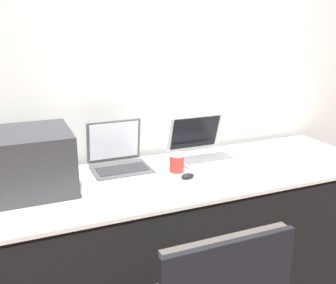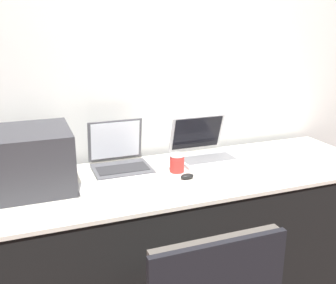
{
  "view_description": "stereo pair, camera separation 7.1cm",
  "coord_description": "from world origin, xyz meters",
  "px_view_note": "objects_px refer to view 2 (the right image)",
  "views": [
    {
      "loc": [
        -0.86,
        -1.45,
        1.53
      ],
      "look_at": [
        -0.1,
        0.38,
        0.92
      ],
      "focal_mm": 42.0,
      "sensor_mm": 36.0,
      "label": 1
    },
    {
      "loc": [
        -0.8,
        -1.48,
        1.53
      ],
      "look_at": [
        -0.1,
        0.38,
        0.92
      ],
      "focal_mm": 42.0,
      "sensor_mm": 36.0,
      "label": 2
    }
  ],
  "objects_px": {
    "laptop_right": "(204,149)",
    "coffee_cup": "(177,163)",
    "laptop_left": "(120,158)",
    "printer": "(24,158)",
    "mouse": "(187,176)",
    "external_keyboard": "(126,185)"
  },
  "relations": [
    {
      "from": "laptop_left",
      "to": "mouse",
      "type": "xyz_separation_m",
      "value": [
        0.29,
        -0.28,
        -0.04
      ]
    },
    {
      "from": "printer",
      "to": "mouse",
      "type": "bearing_deg",
      "value": -11.98
    },
    {
      "from": "printer",
      "to": "laptop_right",
      "type": "bearing_deg",
      "value": 6.04
    },
    {
      "from": "laptop_right",
      "to": "mouse",
      "type": "relative_size",
      "value": 4.74
    },
    {
      "from": "laptop_right",
      "to": "external_keyboard",
      "type": "xyz_separation_m",
      "value": [
        -0.55,
        -0.26,
        -0.04
      ]
    },
    {
      "from": "printer",
      "to": "laptop_left",
      "type": "distance_m",
      "value": 0.52
    },
    {
      "from": "laptop_left",
      "to": "coffee_cup",
      "type": "xyz_separation_m",
      "value": [
        0.28,
        -0.17,
        -0.01
      ]
    },
    {
      "from": "mouse",
      "to": "external_keyboard",
      "type": "bearing_deg",
      "value": 176.77
    },
    {
      "from": "printer",
      "to": "external_keyboard",
      "type": "relative_size",
      "value": 0.95
    },
    {
      "from": "printer",
      "to": "mouse",
      "type": "xyz_separation_m",
      "value": [
        0.79,
        -0.17,
        -0.15
      ]
    },
    {
      "from": "laptop_left",
      "to": "mouse",
      "type": "distance_m",
      "value": 0.41
    },
    {
      "from": "printer",
      "to": "external_keyboard",
      "type": "distance_m",
      "value": 0.51
    },
    {
      "from": "printer",
      "to": "laptop_left",
      "type": "bearing_deg",
      "value": 13.24
    },
    {
      "from": "printer",
      "to": "laptop_right",
      "type": "distance_m",
      "value": 1.03
    },
    {
      "from": "laptop_left",
      "to": "mouse",
      "type": "relative_size",
      "value": 4.3
    },
    {
      "from": "external_keyboard",
      "to": "coffee_cup",
      "type": "xyz_separation_m",
      "value": [
        0.32,
        0.1,
        0.04
      ]
    },
    {
      "from": "laptop_right",
      "to": "coffee_cup",
      "type": "xyz_separation_m",
      "value": [
        -0.24,
        -0.16,
        -0.0
      ]
    },
    {
      "from": "mouse",
      "to": "laptop_right",
      "type": "bearing_deg",
      "value": 50.5
    },
    {
      "from": "external_keyboard",
      "to": "mouse",
      "type": "relative_size",
      "value": 6.45
    },
    {
      "from": "laptop_right",
      "to": "coffee_cup",
      "type": "relative_size",
      "value": 3.43
    },
    {
      "from": "laptop_left",
      "to": "external_keyboard",
      "type": "distance_m",
      "value": 0.27
    },
    {
      "from": "laptop_right",
      "to": "coffee_cup",
      "type": "height_order",
      "value": "laptop_right"
    }
  ]
}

